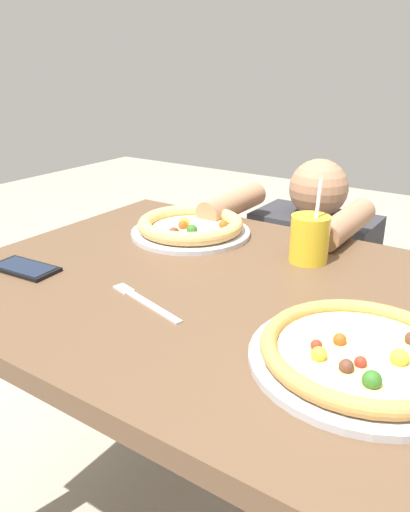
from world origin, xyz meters
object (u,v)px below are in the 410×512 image
diner_seated (308,306)px  fork (143,301)px  pizza_near (362,354)px  cell_phone (25,268)px  drink_cup_colored (309,239)px  pizza_far (191,227)px

diner_seated → fork: bearing=-91.2°
pizza_near → cell_phone: bearing=-175.8°
drink_cup_colored → cell_phone: 0.63m
pizza_near → pizza_far: (-0.56, 0.34, 0.00)m
pizza_near → fork: (-0.41, -0.02, -0.02)m
fork → diner_seated: bearing=88.8°
fork → diner_seated: diner_seated is taller
fork → cell_phone: 0.31m
diner_seated → drink_cup_colored: bearing=-69.8°
cell_phone → drink_cup_colored: bearing=39.0°
cell_phone → diner_seated: size_ratio=0.17×
pizza_near → pizza_far: 0.65m
pizza_far → cell_phone: size_ratio=1.99×
pizza_far → fork: size_ratio=1.54×
drink_cup_colored → cell_phone: drink_cup_colored is taller
pizza_far → fork: 0.39m
pizza_near → fork: pizza_near is taller
fork → diner_seated: 0.87m
pizza_near → fork: bearing=-176.5°
pizza_far → drink_cup_colored: drink_cup_colored is taller
drink_cup_colored → pizza_near: bearing=-55.8°
drink_cup_colored → diner_seated: bearing=110.2°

